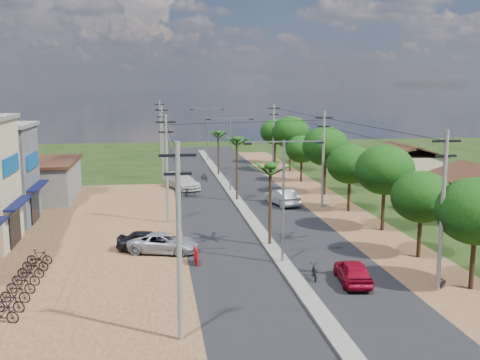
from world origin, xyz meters
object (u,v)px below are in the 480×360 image
object	(u,v)px
moto_rider_east	(314,272)
car_white_far	(182,182)
car_red_near	(353,272)
car_parked_silver	(164,244)
car_parked_dark	(148,241)
roadside_sign	(196,256)
car_silver_mid	(282,197)
parked_scooter_row	(23,282)

from	to	relation	value
moto_rider_east	car_white_far	bearing A→B (deg)	-69.10
car_white_far	car_red_near	bearing A→B (deg)	-98.32
car_parked_silver	moto_rider_east	xyz separation A→B (m)	(8.70, -6.68, -0.24)
car_red_near	car_parked_dark	distance (m)	14.42
car_parked_silver	car_parked_dark	xyz separation A→B (m)	(-1.09, 0.58, 0.04)
car_white_far	roadside_sign	xyz separation A→B (m)	(-0.50, -26.68, -0.28)
car_red_near	roadside_sign	xyz separation A→B (m)	(-8.70, 4.88, -0.16)
car_red_near	car_white_far	distance (m)	32.61
car_red_near	car_silver_mid	distance (m)	21.65
car_silver_mid	moto_rider_east	distance (m)	20.78
car_parked_silver	parked_scooter_row	size ratio (longest dim) A/B	0.49
parked_scooter_row	car_parked_dark	bearing A→B (deg)	43.67
car_silver_mid	roadside_sign	xyz separation A→B (m)	(-9.48, -16.76, -0.24)
car_parked_silver	roadside_sign	xyz separation A→B (m)	(2.00, -2.84, -0.13)
car_silver_mid	roadside_sign	world-z (taller)	car_silver_mid
roadside_sign	car_red_near	bearing A→B (deg)	-35.48
car_red_near	car_silver_mid	bearing A→B (deg)	-85.62
car_red_near	car_silver_mid	xyz separation A→B (m)	(0.78, 21.63, 0.08)
car_silver_mid	car_parked_dark	xyz separation A→B (m)	(-12.57, -13.34, -0.07)
car_silver_mid	parked_scooter_row	bearing A→B (deg)	31.74
car_red_near	parked_scooter_row	xyz separation A→B (m)	(-18.61, 1.78, -0.19)
car_red_near	roadside_sign	size ratio (longest dim) A/B	3.14
roadside_sign	parked_scooter_row	bearing A→B (deg)	-168.87
moto_rider_east	car_red_near	bearing A→B (deg)	161.98
car_parked_dark	parked_scooter_row	distance (m)	9.43
roadside_sign	parked_scooter_row	distance (m)	10.38
moto_rider_east	car_parked_dark	bearing A→B (deg)	-27.11
car_white_far	car_parked_silver	distance (m)	23.98
car_silver_mid	car_white_far	world-z (taller)	car_white_far
car_white_far	car_parked_silver	size ratio (longest dim) A/B	1.17
car_parked_silver	car_white_far	bearing A→B (deg)	10.43
car_red_near	parked_scooter_row	size ratio (longest dim) A/B	0.41
car_parked_dark	roadside_sign	xyz separation A→B (m)	(3.09, -3.42, -0.17)
car_parked_silver	car_parked_dark	world-z (taller)	car_parked_dark
car_parked_silver	parked_scooter_row	world-z (taller)	car_parked_silver
car_silver_mid	parked_scooter_row	size ratio (longest dim) A/B	0.47
car_silver_mid	roadside_sign	distance (m)	19.25
car_silver_mid	parked_scooter_row	distance (m)	27.75
roadside_sign	parked_scooter_row	world-z (taller)	roadside_sign
moto_rider_east	parked_scooter_row	size ratio (longest dim) A/B	0.17
car_red_near	car_parked_silver	world-z (taller)	car_red_near
car_white_far	car_parked_dark	xyz separation A→B (m)	(-3.59, -23.27, -0.11)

